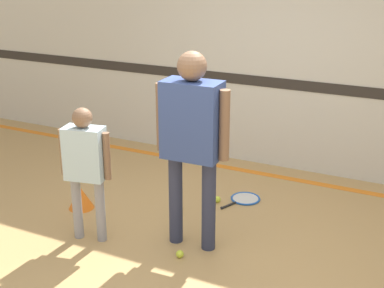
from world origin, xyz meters
name	(u,v)px	position (x,y,z in m)	size (l,w,h in m)	color
ground_plane	(196,257)	(0.00, 0.00, 0.00)	(16.00, 16.00, 0.00)	tan
wall_back	(287,33)	(0.00, 2.32, 1.60)	(16.00, 0.07, 3.20)	beige
floor_stripe	(270,175)	(0.00, 1.98, 0.00)	(14.40, 0.10, 0.01)	orange
person_instructor	(192,131)	(-0.13, 0.18, 1.06)	(0.65, 0.28, 1.72)	#2D334C
person_student_left	(85,160)	(-1.00, -0.13, 0.76)	(0.46, 0.26, 1.23)	gray
racket_spare_on_floor	(244,199)	(-0.03, 1.24, 0.01)	(0.41, 0.54, 0.03)	blue
tennis_ball_near_instructor	(180,254)	(-0.12, -0.06, 0.03)	(0.07, 0.07, 0.07)	#CCE038
tennis_ball_by_spare_racket	(218,199)	(-0.26, 1.05, 0.03)	(0.07, 0.07, 0.07)	#CCE038
tennis_ball_stray_left	(179,207)	(-0.53, 0.71, 0.03)	(0.07, 0.07, 0.07)	#CCE038
training_cone	(81,197)	(-1.45, 0.33, 0.12)	(0.25, 0.25, 0.23)	orange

